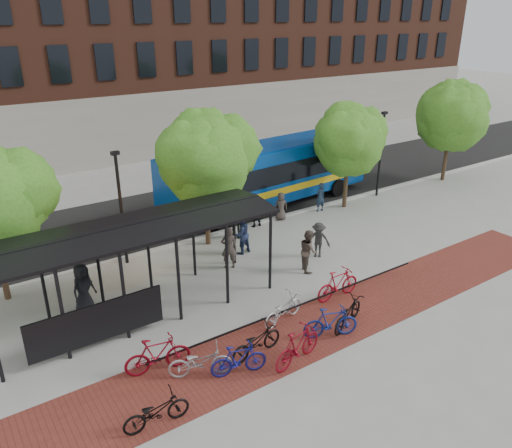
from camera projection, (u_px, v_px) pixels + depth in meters
ground at (299, 253)px, 23.33m from camera, size 160.00×160.00×0.00m
asphalt_street at (214, 203)px, 29.42m from camera, size 160.00×8.00×0.01m
curb at (251, 224)px, 26.35m from camera, size 160.00×0.25×0.12m
brick_strip at (341, 316)px, 18.48m from camera, size 24.00×3.00×0.01m
bike_rack_rail at (299, 316)px, 18.50m from camera, size 12.00×0.05×0.95m
building_brick at (208, 18)px, 44.42m from camera, size 55.00×14.00×20.00m
bus_shelter at (130, 239)px, 17.59m from camera, size 10.60×3.07×3.60m
tree_b at (206, 154)px, 22.64m from camera, size 5.15×4.20×6.47m
tree_c at (350, 137)px, 27.45m from camera, size 4.66×3.80×5.92m
tree_d at (453, 113)px, 31.95m from camera, size 5.39×4.40×6.55m
lamp_post_left at (121, 205)px, 21.38m from camera, size 0.35×0.20×5.12m
lamp_post_right at (381, 152)px, 29.66m from camera, size 0.35×0.20×5.12m
bus at (269, 171)px, 28.48m from camera, size 13.45×3.86×3.58m
bike_0 at (156, 411)px, 13.38m from camera, size 1.91×0.79×0.98m
bike_1 at (158, 355)px, 15.39m from camera, size 2.15×1.01×1.24m
bike_2 at (200, 361)px, 15.25m from camera, size 2.09×1.45×1.04m
bike_3 at (239, 360)px, 15.30m from camera, size 1.86×0.99×1.08m
bike_4 at (256, 342)px, 16.18m from camera, size 2.06×0.91×1.05m
bike_5 at (298, 346)px, 15.79m from camera, size 2.17×1.01×1.26m
bike_6 at (283, 309)px, 17.97m from camera, size 2.04×1.08×1.02m
bike_7 at (331, 322)px, 17.07m from camera, size 2.01×1.25×1.17m
bike_8 at (348, 313)px, 17.71m from camera, size 2.12×1.37×1.05m
bike_9 at (338, 284)px, 19.44m from camera, size 2.05×0.60×1.23m
pedestrian_0 at (83, 289)px, 18.37m from camera, size 1.15×0.99×1.98m
pedestrian_1 at (229, 248)px, 21.66m from camera, size 0.82×0.71×1.91m
pedestrian_2 at (241, 234)px, 22.99m from camera, size 1.03×0.85×1.92m
pedestrian_4 at (236, 220)px, 24.60m from camera, size 1.21×0.86×1.90m
pedestrian_5 at (256, 212)px, 26.01m from camera, size 1.46×0.53×1.55m
pedestrian_6 at (281, 206)px, 26.84m from camera, size 0.87×0.73×1.53m
pedestrian_7 at (320, 197)px, 28.00m from camera, size 0.63×0.44×1.67m
pedestrian_8 at (308, 250)px, 21.45m from camera, size 1.02×1.12×1.87m
pedestrian_9 at (318, 240)px, 22.68m from camera, size 1.21×1.21×1.68m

